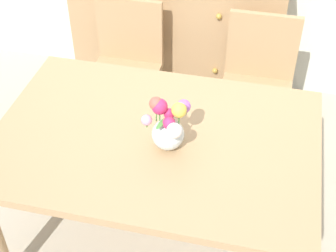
% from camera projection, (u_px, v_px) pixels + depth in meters
% --- Properties ---
extents(ground_plane, '(12.00, 12.00, 0.00)m').
position_uv_depth(ground_plane, '(157.00, 233.00, 2.79)').
color(ground_plane, '#B7AD99').
extents(dining_table, '(1.50, 1.04, 0.73)m').
position_uv_depth(dining_table, '(155.00, 149.00, 2.37)').
color(dining_table, tan).
rests_on(dining_table, ground_plane).
extents(chair_left, '(0.42, 0.42, 0.90)m').
position_uv_depth(chair_left, '(126.00, 62.00, 3.15)').
color(chair_left, tan).
rests_on(chair_left, ground_plane).
extents(chair_right, '(0.42, 0.42, 0.90)m').
position_uv_depth(chair_right, '(258.00, 79.00, 3.01)').
color(chair_right, tan).
rests_on(chair_right, ground_plane).
extents(dresser, '(1.40, 0.47, 1.00)m').
position_uv_depth(dresser, '(179.00, 32.00, 3.47)').
color(dresser, tan).
rests_on(dresser, ground_plane).
extents(flower_vase, '(0.19, 0.22, 0.25)m').
position_uv_depth(flower_vase, '(168.00, 127.00, 2.18)').
color(flower_vase, silver).
rests_on(flower_vase, dining_table).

